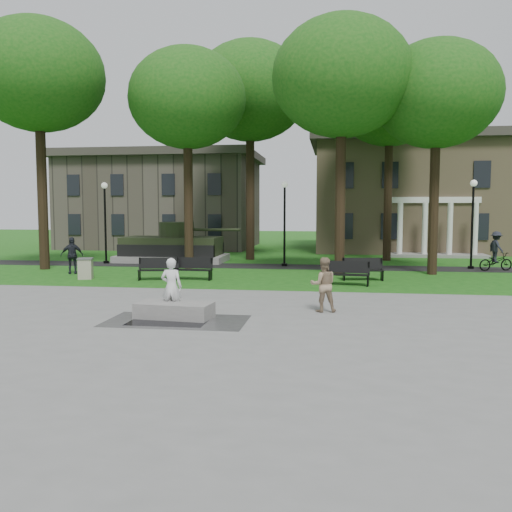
{
  "coord_description": "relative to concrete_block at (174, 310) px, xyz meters",
  "views": [
    {
      "loc": [
        3.17,
        -17.77,
        3.21
      ],
      "look_at": [
        0.26,
        2.67,
        1.4
      ],
      "focal_mm": 38.0,
      "sensor_mm": 36.0,
      "label": 1
    }
  ],
  "objects": [
    {
      "name": "tree_3",
      "position": [
        9.4,
        12.14,
        8.35
      ],
      "size": [
        6.0,
        6.0,
        11.19
      ],
      "color": "black",
      "rests_on": "ground"
    },
    {
      "name": "concrete_block",
      "position": [
        0.0,
        0.0,
        0.0
      ],
      "size": [
        2.3,
        1.23,
        0.45
      ],
      "primitive_type": "cube",
      "rotation": [
        0.0,
        0.0,
        -0.11
      ],
      "color": "gray",
      "rests_on": "plaza"
    },
    {
      "name": "park_bench_0",
      "position": [
        -3.19,
        8.29,
        0.28
      ],
      "size": [
        1.85,
        0.88,
        1.0
      ],
      "rotation": [
        0.0,
        0.0,
        0.2
      ],
      "color": "black",
      "rests_on": "ground"
    },
    {
      "name": "plaza",
      "position": [
        1.4,
        -2.36,
        -0.23
      ],
      "size": [
        22.0,
        16.0,
        0.02
      ],
      "primitive_type": "cube",
      "color": "gray",
      "rests_on": "ground"
    },
    {
      "name": "tree_0",
      "position": [
        -10.6,
        11.64,
        9.78
      ],
      "size": [
        6.8,
        6.8,
        12.97
      ],
      "color": "black",
      "rests_on": "ground"
    },
    {
      "name": "lamp_right",
      "position": [
        11.9,
        14.94,
        2.55
      ],
      "size": [
        0.36,
        0.36,
        4.73
      ],
      "color": "black",
      "rests_on": "ground"
    },
    {
      "name": "tank_monument",
      "position": [
        -5.06,
        16.64,
        0.61
      ],
      "size": [
        7.45,
        3.4,
        2.4
      ],
      "color": "gray",
      "rests_on": "ground"
    },
    {
      "name": "ground",
      "position": [
        1.4,
        2.64,
        -0.24
      ],
      "size": [
        120.0,
        120.0,
        0.0
      ],
      "primitive_type": "plane",
      "color": "#164D12",
      "rests_on": "ground"
    },
    {
      "name": "tree_2",
      "position": [
        4.9,
        11.14,
        9.07
      ],
      "size": [
        6.6,
        6.6,
        12.16
      ],
      "color": "black",
      "rests_on": "ground"
    },
    {
      "name": "tree_4",
      "position": [
        -0.6,
        18.64,
        10.15
      ],
      "size": [
        7.2,
        7.2,
        13.5
      ],
      "color": "black",
      "rests_on": "ground"
    },
    {
      "name": "skateboard",
      "position": [
        -0.05,
        0.54,
        -0.19
      ],
      "size": [
        0.8,
        0.29,
        0.07
      ],
      "primitive_type": "cube",
      "rotation": [
        0.0,
        0.0,
        -0.12
      ],
      "color": "brown",
      "rests_on": "plaza"
    },
    {
      "name": "pedestrian_walker",
      "position": [
        -8.2,
        9.95,
        0.66
      ],
      "size": [
        1.15,
        0.85,
        1.81
      ],
      "primitive_type": "imported",
      "rotation": [
        0.0,
        0.0,
        0.43
      ],
      "color": "black",
      "rests_on": "ground"
    },
    {
      "name": "tree_1",
      "position": [
        -3.1,
        13.14,
        8.71
      ],
      "size": [
        6.2,
        6.2,
        11.63
      ],
      "color": "black",
      "rests_on": "ground"
    },
    {
      "name": "lamp_mid",
      "position": [
        1.9,
        14.94,
        2.55
      ],
      "size": [
        0.36,
        0.36,
        4.73
      ],
      "color": "black",
      "rests_on": "ground"
    },
    {
      "name": "cyclist",
      "position": [
        12.92,
        14.16,
        0.59
      ],
      "size": [
        1.93,
        1.16,
        2.05
      ],
      "rotation": [
        0.0,
        0.0,
        1.88
      ],
      "color": "black",
      "rests_on": "ground"
    },
    {
      "name": "lamp_left",
      "position": [
        -8.6,
        14.94,
        2.55
      ],
      "size": [
        0.36,
        0.36,
        4.73
      ],
      "color": "black",
      "rests_on": "ground"
    },
    {
      "name": "puddle",
      "position": [
        -0.02,
        -0.62,
        -0.22
      ],
      "size": [
        2.2,
        1.2,
        0.0
      ],
      "primitive_type": "cube",
      "color": "black",
      "rests_on": "plaza"
    },
    {
      "name": "friend_watching",
      "position": [
        4.29,
        1.58,
        0.62
      ],
      "size": [
        0.92,
        0.77,
        1.69
      ],
      "primitive_type": "imported",
      "rotation": [
        0.0,
        0.0,
        3.3
      ],
      "color": "#967D61",
      "rests_on": "plaza"
    },
    {
      "name": "trash_bin",
      "position": [
        -6.64,
        8.15,
        0.24
      ],
      "size": [
        0.81,
        0.81,
        0.96
      ],
      "rotation": [
        0.0,
        0.0,
        0.27
      ],
      "color": "#A59F88",
      "rests_on": "ground"
    },
    {
      "name": "park_bench_3",
      "position": [
        5.92,
        9.47,
        0.28
      ],
      "size": [
        1.84,
        0.7,
        1.0
      ],
      "rotation": [
        0.0,
        0.0,
        0.1
      ],
      "color": "black",
      "rests_on": "ground"
    },
    {
      "name": "park_bench_2",
      "position": [
        5.2,
        7.79,
        0.28
      ],
      "size": [
        1.85,
        0.8,
        1.0
      ],
      "rotation": [
        0.0,
        0.0,
        -0.16
      ],
      "color": "black",
      "rests_on": "ground"
    },
    {
      "name": "building_left",
      "position": [
        -9.6,
        29.14,
        3.35
      ],
      "size": [
        15.0,
        10.0,
        7.2
      ],
      "primitive_type": "cube",
      "color": "#4C443D",
      "rests_on": "ground"
    },
    {
      "name": "footpath",
      "position": [
        1.4,
        14.64,
        -0.24
      ],
      "size": [
        44.0,
        2.6,
        0.01
      ],
      "primitive_type": "cube",
      "color": "black",
      "rests_on": "ground"
    },
    {
      "name": "park_bench_1",
      "position": [
        -1.71,
        8.59,
        0.28
      ],
      "size": [
        1.82,
        0.62,
        1.0
      ],
      "rotation": [
        0.0,
        0.0,
        -0.06
      ],
      "color": "black",
      "rests_on": "ground"
    },
    {
      "name": "building_right",
      "position": [
        11.4,
        28.64,
        4.1
      ],
      "size": [
        17.0,
        12.0,
        8.6
      ],
      "color": "#9E8460",
      "rests_on": "ground"
    },
    {
      "name": "tree_5",
      "position": [
        7.9,
        19.14,
        9.42
      ],
      "size": [
        6.4,
        6.4,
        12.44
      ],
      "color": "black",
      "rests_on": "ground"
    },
    {
      "name": "skateboarder",
      "position": [
        -0.18,
        0.32,
        0.64
      ],
      "size": [
        0.63,
        0.42,
        1.74
      ],
      "primitive_type": "imported",
      "rotation": [
        0.0,
        0.0,
        3.14
      ],
      "color": "silver",
      "rests_on": "plaza"
    }
  ]
}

